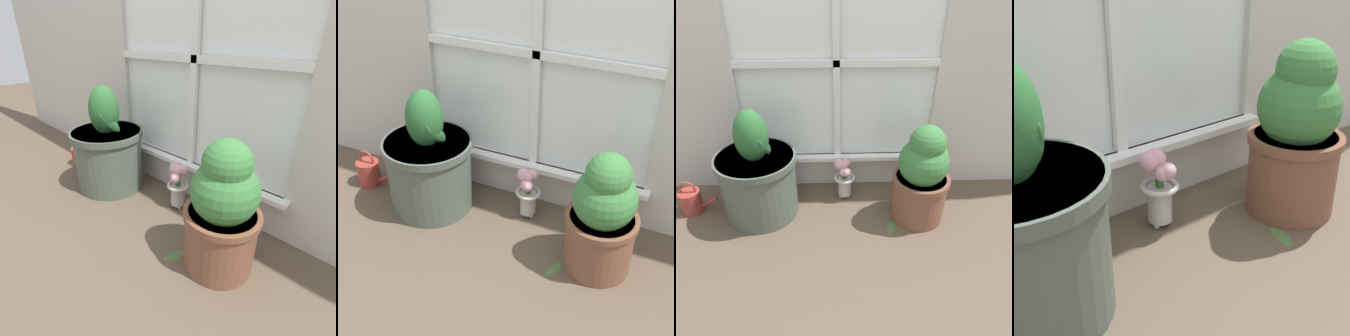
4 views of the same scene
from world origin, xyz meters
The scene contains 5 objects.
ground_plane centered at (0.00, 0.00, 0.00)m, with size 10.00×10.00×0.00m, color brown.
potted_plant_left centered at (-0.43, 0.23, 0.23)m, with size 0.42×0.42×0.61m.
potted_plant_right centered at (0.43, 0.16, 0.26)m, with size 0.30×0.30×0.55m.
flower_vase centered at (0.03, 0.34, 0.15)m, with size 0.12×0.12×0.25m.
fallen_leaf centered at (0.28, 0.06, 0.00)m, with size 0.08×0.12×0.01m.
Camera 4 is at (-0.69, -0.66, 0.79)m, focal length 50.00 mm.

